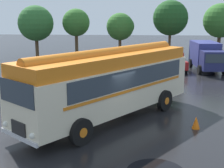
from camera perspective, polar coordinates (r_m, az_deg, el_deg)
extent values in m
plane|color=black|center=(14.94, -0.54, -7.00)|extent=(120.00, 120.00, 0.00)
cube|color=beige|center=(15.01, -0.43, -0.53)|extent=(8.08, 9.45, 2.10)
cube|color=orange|center=(14.76, -0.43, 4.50)|extent=(7.80, 9.17, 0.56)
cylinder|color=orange|center=(14.72, -0.44, 5.50)|extent=(6.27, 7.89, 0.60)
cube|color=#2D3842|center=(14.31, 4.13, 1.12)|extent=(4.91, 6.36, 0.84)
cube|color=#2D3842|center=(15.96, -3.07, 2.35)|extent=(4.91, 6.36, 0.84)
cube|color=orange|center=(14.36, 3.84, -1.05)|extent=(5.03, 6.52, 0.12)
cube|color=orange|center=(15.99, -3.29, 0.40)|extent=(5.03, 6.52, 0.12)
cube|color=#2D3842|center=(11.74, -17.13, -1.55)|extent=(1.77, 1.37, 0.88)
cube|color=black|center=(12.14, -16.72, -7.83)|extent=(0.75, 0.60, 0.56)
cube|color=silver|center=(12.25, -16.70, -9.30)|extent=(1.94, 1.53, 0.16)
sphere|color=white|center=(11.43, -14.35, -9.16)|extent=(0.22, 0.22, 0.22)
sphere|color=white|center=(12.88, -18.88, -6.91)|extent=(0.22, 0.22, 0.22)
cylinder|color=black|center=(12.35, -5.70, -8.71)|extent=(0.89, 1.04, 1.10)
cylinder|color=orange|center=(12.35, -5.70, -8.71)|extent=(0.49, 0.50, 0.39)
cylinder|color=black|center=(14.27, -12.82, -5.97)|extent=(0.89, 1.04, 1.10)
cylinder|color=orange|center=(14.27, -12.82, -5.97)|extent=(0.49, 0.50, 0.39)
cylinder|color=black|center=(16.76, 9.60, -2.99)|extent=(0.89, 1.04, 1.10)
cylinder|color=orange|center=(16.76, 9.60, -2.99)|extent=(0.49, 0.50, 0.39)
cylinder|color=black|center=(18.22, 2.69, -1.53)|extent=(0.89, 1.04, 1.10)
cylinder|color=orange|center=(18.22, 2.69, -1.53)|extent=(0.49, 0.50, 0.39)
cube|color=maroon|center=(29.36, 0.37, 4.24)|extent=(1.96, 4.30, 0.70)
cube|color=maroon|center=(29.41, 0.37, 5.57)|extent=(1.63, 2.27, 0.64)
cube|color=#2D3842|center=(29.42, 1.86, 5.57)|extent=(0.14, 1.93, 0.50)
cube|color=#2D3842|center=(29.43, -1.11, 5.57)|extent=(0.14, 1.93, 0.50)
cylinder|color=black|center=(28.14, 2.15, 3.13)|extent=(0.24, 0.65, 0.64)
cylinder|color=black|center=(28.15, -1.44, 3.14)|extent=(0.24, 0.65, 0.64)
cylinder|color=black|center=(30.70, 2.03, 3.95)|extent=(0.24, 0.65, 0.64)
cylinder|color=black|center=(30.71, -1.26, 3.96)|extent=(0.24, 0.65, 0.64)
cube|color=#4C5156|center=(29.01, 5.75, 4.07)|extent=(2.15, 4.36, 0.70)
cube|color=#4C5156|center=(29.07, 5.81, 5.42)|extent=(1.73, 2.34, 0.64)
cube|color=#2D3842|center=(29.01, 7.31, 5.37)|extent=(0.24, 1.92, 0.50)
cube|color=#2D3842|center=(29.14, 4.32, 5.47)|extent=(0.24, 1.92, 0.50)
cylinder|color=black|center=(27.73, 7.31, 2.89)|extent=(0.27, 0.66, 0.64)
cylinder|color=black|center=(27.88, 3.70, 3.02)|extent=(0.27, 0.66, 0.64)
cylinder|color=black|center=(30.29, 7.61, 3.72)|extent=(0.27, 0.66, 0.64)
cylinder|color=black|center=(30.43, 4.30, 3.84)|extent=(0.27, 0.66, 0.64)
cube|color=maroon|center=(28.84, 11.00, 3.84)|extent=(2.26, 4.39, 0.70)
cube|color=maroon|center=(28.89, 10.98, 5.20)|extent=(1.78, 2.37, 0.64)
cube|color=#2D3842|center=(29.09, 12.43, 5.19)|extent=(0.29, 1.92, 0.50)
cube|color=#2D3842|center=(28.71, 9.51, 5.22)|extent=(0.29, 1.92, 0.50)
cylinder|color=black|center=(27.90, 13.38, 2.70)|extent=(0.29, 0.66, 0.64)
cylinder|color=black|center=(27.44, 9.86, 2.70)|extent=(0.29, 0.66, 0.64)
cylinder|color=black|center=(30.36, 11.97, 3.58)|extent=(0.29, 0.66, 0.64)
cylinder|color=black|center=(29.94, 8.72, 3.58)|extent=(0.29, 0.66, 0.64)
cube|color=navy|center=(30.13, 16.52, 5.43)|extent=(2.15, 4.02, 2.10)
cube|color=navy|center=(27.39, 17.96, 4.11)|extent=(1.96, 1.81, 1.60)
cube|color=#2D3842|center=(26.52, 18.51, 4.41)|extent=(1.70, 0.09, 0.72)
cylinder|color=black|center=(27.87, 19.88, 2.44)|extent=(0.27, 0.81, 0.80)
cylinder|color=black|center=(27.31, 15.71, 2.52)|extent=(0.27, 0.81, 0.80)
cylinder|color=black|center=(31.24, 17.93, 3.63)|extent=(0.27, 0.81, 0.80)
cylinder|color=black|center=(30.74, 14.19, 3.72)|extent=(0.27, 0.81, 0.80)
cylinder|color=#4C3823|center=(37.68, -13.55, 6.61)|extent=(0.39, 0.39, 2.40)
sphere|color=#2D662D|center=(37.50, -13.78, 10.75)|extent=(4.06, 4.06, 4.06)
sphere|color=#2D662D|center=(37.44, -13.81, 10.98)|extent=(2.30, 2.30, 2.30)
cylinder|color=#4C3823|center=(37.55, -6.49, 7.16)|extent=(0.38, 0.38, 2.78)
sphere|color=#336B28|center=(37.39, -6.59, 11.11)|extent=(3.21, 3.21, 3.21)
sphere|color=#336B28|center=(37.66, -6.35, 11.31)|extent=(1.94, 1.94, 1.94)
cylinder|color=#4C3823|center=(36.76, 1.46, 6.77)|extent=(0.34, 0.34, 2.35)
sphere|color=#336B28|center=(36.59, 1.48, 10.44)|extent=(3.15, 3.15, 3.15)
sphere|color=#336B28|center=(36.96, 2.28, 10.49)|extent=(2.31, 2.31, 2.31)
cylinder|color=#4C3823|center=(36.00, 10.45, 7.03)|extent=(0.30, 0.30, 3.09)
sphere|color=#1E4C1E|center=(35.83, 10.65, 11.80)|extent=(3.88, 3.88, 3.88)
sphere|color=#1E4C1E|center=(35.88, 10.32, 11.34)|extent=(3.07, 3.07, 3.07)
cylinder|color=#4C3823|center=(38.22, 18.90, 6.65)|extent=(0.39, 0.39, 2.79)
sphere|color=#336B28|center=(38.05, 19.21, 10.90)|extent=(3.86, 3.86, 3.86)
sphere|color=#336B28|center=(38.27, 19.33, 11.33)|extent=(2.26, 2.26, 2.26)
cone|color=orange|center=(14.58, 15.11, -6.83)|extent=(0.36, 0.36, 0.55)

